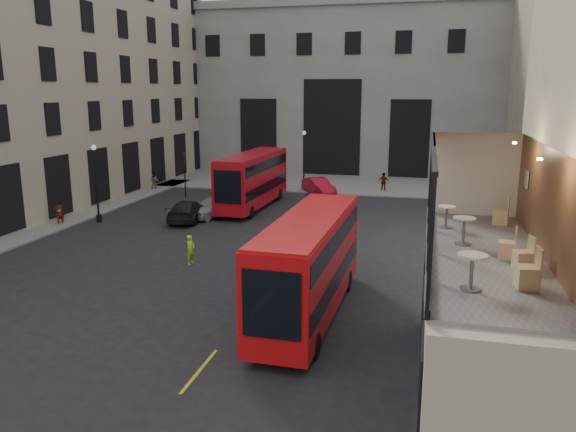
% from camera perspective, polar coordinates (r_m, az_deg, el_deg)
% --- Properties ---
extents(ground, '(140.00, 140.00, 0.00)m').
position_cam_1_polar(ground, '(18.59, -3.04, -16.14)').
color(ground, black).
rests_on(ground, ground).
extents(host_frontage, '(3.00, 11.00, 4.50)m').
position_cam_1_polar(host_frontage, '(17.02, 18.74, -11.25)').
color(host_frontage, tan).
rests_on(host_frontage, ground).
extents(cafe_floor, '(3.00, 10.00, 0.10)m').
position_cam_1_polar(cafe_floor, '(16.25, 19.31, -3.80)').
color(cafe_floor, slate).
rests_on(cafe_floor, host_frontage).
extents(gateway, '(35.00, 10.60, 18.00)m').
position_cam_1_polar(gateway, '(64.29, 5.30, 13.07)').
color(gateway, gray).
rests_on(gateway, ground).
extents(pavement_far, '(40.00, 12.00, 0.12)m').
position_cam_1_polar(pavement_far, '(55.35, 2.49, 3.47)').
color(pavement_far, slate).
rests_on(pavement_far, ground).
extents(traffic_light_near, '(0.16, 0.20, 3.80)m').
position_cam_1_polar(traffic_light_near, '(28.91, 1.94, -0.35)').
color(traffic_light_near, black).
rests_on(traffic_light_near, ground).
extents(traffic_light_far, '(0.16, 0.20, 3.80)m').
position_cam_1_polar(traffic_light_far, '(48.30, -10.47, 4.75)').
color(traffic_light_far, black).
rests_on(traffic_light_far, ground).
extents(street_lamp_a, '(0.36, 0.36, 5.33)m').
position_cam_1_polar(street_lamp_a, '(40.57, -18.86, 2.73)').
color(street_lamp_a, black).
rests_on(street_lamp_a, ground).
extents(street_lamp_b, '(0.36, 0.36, 5.33)m').
position_cam_1_polar(street_lamp_b, '(51.14, 1.62, 5.35)').
color(street_lamp_b, black).
rests_on(street_lamp_b, ground).
extents(bus_near, '(2.59, 10.30, 4.09)m').
position_cam_1_polar(bus_near, '(22.40, 2.16, -4.61)').
color(bus_near, red).
rests_on(bus_near, ground).
extents(bus_far, '(2.71, 10.57, 4.19)m').
position_cam_1_polar(bus_far, '(43.27, -3.59, 3.93)').
color(bus_far, '#AE0C15').
rests_on(bus_far, ground).
extents(car_a, '(3.28, 4.72, 1.49)m').
position_cam_1_polar(car_a, '(40.61, -7.62, 0.95)').
color(car_a, '#96989D').
rests_on(car_a, ground).
extents(car_b, '(3.74, 4.41, 1.43)m').
position_cam_1_polar(car_b, '(49.03, 3.13, 3.03)').
color(car_b, '#AD0A20').
rests_on(car_b, ground).
extents(car_c, '(2.63, 5.11, 1.42)m').
position_cam_1_polar(car_c, '(39.70, -10.15, 0.53)').
color(car_c, black).
rests_on(car_c, ground).
extents(bicycle, '(1.69, 0.76, 0.86)m').
position_cam_1_polar(bicycle, '(29.90, -3.11, -3.88)').
color(bicycle, gray).
rests_on(bicycle, ground).
extents(cyclist, '(0.48, 0.63, 1.55)m').
position_cam_1_polar(cyclist, '(29.87, -9.87, -3.38)').
color(cyclist, '#A7E317').
rests_on(cyclist, ground).
extents(pedestrian_a, '(0.99, 0.86, 1.71)m').
position_cam_1_polar(pedestrian_a, '(52.20, -13.43, 3.45)').
color(pedestrian_a, gray).
rests_on(pedestrian_a, ground).
extents(pedestrian_b, '(1.38, 1.33, 1.88)m').
position_cam_1_polar(pedestrian_b, '(52.77, -2.38, 3.98)').
color(pedestrian_b, gray).
rests_on(pedestrian_b, ground).
extents(pedestrian_c, '(1.01, 0.43, 1.71)m').
position_cam_1_polar(pedestrian_c, '(50.91, 9.70, 3.39)').
color(pedestrian_c, gray).
rests_on(pedestrian_c, ground).
extents(pedestrian_d, '(0.72, 0.91, 1.65)m').
position_cam_1_polar(pedestrian_d, '(47.30, 15.18, 2.38)').
color(pedestrian_d, gray).
rests_on(pedestrian_d, ground).
extents(pedestrian_e, '(0.64, 0.75, 1.74)m').
position_cam_1_polar(pedestrian_e, '(40.75, -22.21, 0.32)').
color(pedestrian_e, gray).
rests_on(pedestrian_e, ground).
extents(cafe_table_near, '(0.66, 0.66, 0.82)m').
position_cam_1_polar(cafe_table_near, '(13.12, 18.18, -4.89)').
color(cafe_table_near, silver).
rests_on(cafe_table_near, cafe_floor).
extents(cafe_table_mid, '(0.64, 0.64, 0.80)m').
position_cam_1_polar(cafe_table_mid, '(16.87, 17.45, -1.04)').
color(cafe_table_mid, beige).
rests_on(cafe_table_mid, cafe_floor).
extents(cafe_table_far, '(0.57, 0.57, 0.71)m').
position_cam_1_polar(cafe_table_far, '(18.78, 15.80, 0.25)').
color(cafe_table_far, white).
rests_on(cafe_table_far, cafe_floor).
extents(cafe_chair_a, '(0.52, 0.52, 0.96)m').
position_cam_1_polar(cafe_chair_a, '(13.75, 23.21, -5.61)').
color(cafe_chair_a, tan).
rests_on(cafe_chair_a, cafe_floor).
extents(cafe_chair_b, '(0.50, 0.50, 0.83)m').
position_cam_1_polar(cafe_chair_b, '(15.21, 22.82, -4.01)').
color(cafe_chair_b, tan).
rests_on(cafe_chair_b, cafe_floor).
extents(cafe_chair_c, '(0.49, 0.49, 0.86)m').
position_cam_1_polar(cafe_chair_c, '(15.91, 21.40, -3.14)').
color(cafe_chair_c, tan).
rests_on(cafe_chair_c, cafe_floor).
extents(cafe_chair_d, '(0.55, 0.55, 0.95)m').
position_cam_1_polar(cafe_chair_d, '(19.83, 20.84, 0.01)').
color(cafe_chair_d, tan).
rests_on(cafe_chair_d, cafe_floor).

